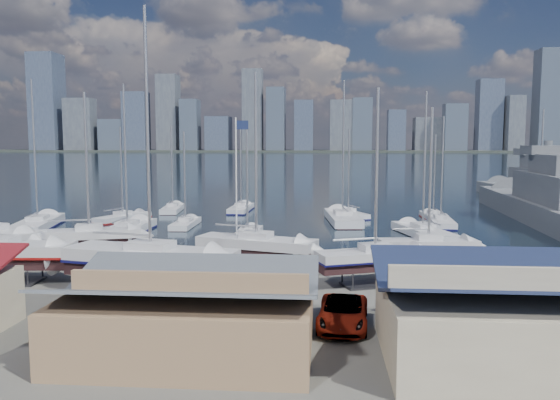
# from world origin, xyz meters

# --- Properties ---
(ground) EXTENTS (1400.00, 1400.00, 0.00)m
(ground) POSITION_xyz_m (0.00, -10.00, 0.00)
(ground) COLOR #605E59
(ground) RESTS_ON ground
(water) EXTENTS (1400.00, 600.00, 0.40)m
(water) POSITION_xyz_m (0.00, 300.00, -0.15)
(water) COLOR #172935
(water) RESTS_ON ground
(far_shore) EXTENTS (1400.00, 80.00, 2.20)m
(far_shore) POSITION_xyz_m (0.00, 560.00, 1.10)
(far_shore) COLOR #2D332D
(far_shore) RESTS_ON ground
(skyline) EXTENTS (639.14, 43.80, 107.69)m
(skyline) POSITION_xyz_m (-7.83, 553.76, 39.09)
(skyline) COLOR #475166
(skyline) RESTS_ON far_shore
(shed_grey) EXTENTS (12.60, 8.40, 4.17)m
(shed_grey) POSITION_xyz_m (0.00, -26.00, 2.15)
(shed_grey) COLOR #8C6B4C
(shed_grey) RESTS_ON ground
(shed_blue) EXTENTS (13.65, 9.45, 4.71)m
(shed_blue) POSITION_xyz_m (16.00, -26.00, 2.42)
(shed_blue) COLOR #BFB293
(shed_blue) RESTS_ON ground
(sailboat_cradle_2) EXTENTS (9.31, 5.21, 14.75)m
(sailboat_cradle_2) POSITION_xyz_m (-14.27, -5.08, 2.01)
(sailboat_cradle_2) COLOR #2D2D33
(sailboat_cradle_2) RESTS_ON ground
(sailboat_cradle_3) EXTENTS (12.58, 5.91, 19.34)m
(sailboat_cradle_3) POSITION_xyz_m (-5.29, -15.57, 2.24)
(sailboat_cradle_3) COLOR #2D2D33
(sailboat_cradle_3) RESTS_ON ground
(sailboat_cradle_4) EXTENTS (10.07, 5.48, 15.85)m
(sailboat_cradle_4) POSITION_xyz_m (1.19, -8.69, 2.07)
(sailboat_cradle_4) COLOR #2D2D33
(sailboat_cradle_4) RESTS_ON ground
(sailboat_cradle_5) EXTENTS (9.01, 5.37, 14.22)m
(sailboat_cradle_5) POSITION_xyz_m (10.33, -12.24, 1.98)
(sailboat_cradle_5) COLOR #2D2D33
(sailboat_cradle_5) RESTS_ON ground
(sailboat_cradle_6) EXTENTS (8.22, 3.23, 13.17)m
(sailboat_cradle_6) POSITION_xyz_m (15.16, -6.81, 1.93)
(sailboat_cradle_6) COLOR #2D2D33
(sailboat_cradle_6) RESTS_ON ground
(sailboat_moored_0) EXTENTS (6.23, 12.96, 18.68)m
(sailboat_moored_0) POSITION_xyz_m (-27.81, 11.00, 0.31)
(sailboat_moored_0) COLOR black
(sailboat_moored_0) RESTS_ON water
(sailboat_moored_1) EXTENTS (5.72, 8.94, 13.00)m
(sailboat_moored_1) POSITION_xyz_m (-20.09, 18.50, 0.31)
(sailboat_moored_1) COLOR black
(sailboat_moored_1) RESTS_ON water
(sailboat_moored_2) EXTENTS (3.50, 9.16, 13.49)m
(sailboat_moored_2) POSITION_xyz_m (-16.05, 28.30, 0.32)
(sailboat_moored_2) COLOR black
(sailboat_moored_2) RESTS_ON water
(sailboat_moored_3) EXTENTS (3.36, 11.80, 17.61)m
(sailboat_moored_3) POSITION_xyz_m (-15.53, 7.78, 0.31)
(sailboat_moored_3) COLOR black
(sailboat_moored_3) RESTS_ON water
(sailboat_moored_4) EXTENTS (2.40, 8.16, 12.27)m
(sailboat_moored_4) POSITION_xyz_m (-10.38, 13.77, 0.33)
(sailboat_moored_4) COLOR black
(sailboat_moored_4) RESTS_ON water
(sailboat_moored_5) EXTENTS (2.91, 9.50, 14.10)m
(sailboat_moored_5) POSITION_xyz_m (-5.81, 29.33, 0.31)
(sailboat_moored_5) COLOR black
(sailboat_moored_5) RESTS_ON water
(sailboat_moored_6) EXTENTS (2.50, 8.61, 12.84)m
(sailboat_moored_6) POSITION_xyz_m (-1.63, 6.36, 0.31)
(sailboat_moored_6) COLOR black
(sailboat_moored_6) RESTS_ON water
(sailboat_moored_7) EXTENTS (4.81, 12.95, 19.11)m
(sailboat_moored_7) POSITION_xyz_m (9.06, 19.05, 0.33)
(sailboat_moored_7) COLOR black
(sailboat_moored_7) RESTS_ON water
(sailboat_moored_8) EXTENTS (5.75, 8.79, 12.81)m
(sailboat_moored_8) POSITION_xyz_m (10.06, 24.62, 0.31)
(sailboat_moored_8) COLOR black
(sailboat_moored_8) RESTS_ON water
(sailboat_moored_9) EXTENTS (5.75, 11.42, 16.61)m
(sailboat_moored_9) POSITION_xyz_m (17.54, 8.93, 0.32)
(sailboat_moored_9) COLOR black
(sailboat_moored_9) RESTS_ON water
(sailboat_moored_10) EXTENTS (3.35, 9.70, 14.26)m
(sailboat_moored_10) POSITION_xyz_m (21.34, 17.77, 0.31)
(sailboat_moored_10) COLOR black
(sailboat_moored_10) RESTS_ON water
(sailboat_moored_11) EXTENTS (2.45, 8.06, 11.96)m
(sailboat_moored_11) POSITION_xyz_m (21.36, 22.58, 0.31)
(sailboat_moored_11) COLOR black
(sailboat_moored_11) RESTS_ON water
(naval_ship_east) EXTENTS (11.60, 52.90, 18.72)m
(naval_ship_east) POSITION_xyz_m (36.27, 18.99, 1.67)
(naval_ship_east) COLOR #585B61
(naval_ship_east) RESTS_ON water
(naval_ship_west) EXTENTS (11.18, 40.69, 17.62)m
(naval_ship_west) POSITION_xyz_m (44.77, 47.86, 1.67)
(naval_ship_west) COLOR #585B61
(naval_ship_west) RESTS_ON water
(car_a) EXTENTS (2.62, 4.28, 1.36)m
(car_a) POSITION_xyz_m (-5.84, -22.02, 0.68)
(car_a) COLOR gray
(car_a) RESTS_ON ground
(car_b) EXTENTS (4.92, 2.56, 1.54)m
(car_b) POSITION_xyz_m (-4.91, -21.79, 0.77)
(car_b) COLOR gray
(car_b) RESTS_ON ground
(car_c) EXTENTS (3.18, 6.09, 1.64)m
(car_c) POSITION_xyz_m (7.69, -21.56, 0.82)
(car_c) COLOR gray
(car_c) RESTS_ON ground
(car_d) EXTENTS (3.42, 5.32, 1.43)m
(car_d) POSITION_xyz_m (12.11, -20.98, 0.72)
(car_d) COLOR gray
(car_d) RESTS_ON ground
(flagpole) EXTENTS (1.09, 0.12, 12.42)m
(flagpole) POSITION_xyz_m (-0.56, -7.14, 7.18)
(flagpole) COLOR white
(flagpole) RESTS_ON ground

